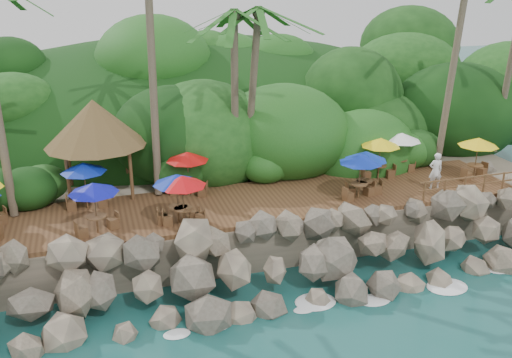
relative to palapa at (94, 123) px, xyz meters
name	(u,v)px	position (x,y,z in m)	size (l,w,h in m)	color
ground	(301,312)	(6.94, -9.29, -5.79)	(140.00, 140.00, 0.00)	#19514F
land_base	(211,161)	(6.94, 6.71, -4.74)	(32.00, 25.20, 2.10)	gray
jungle_hill	(190,145)	(6.94, 14.21, -5.79)	(44.80, 28.00, 15.40)	#143811
seawall	(284,262)	(6.94, -7.29, -4.64)	(29.00, 4.00, 2.30)	gray
terrace	(256,203)	(6.94, -3.29, -3.59)	(26.00, 5.00, 0.20)	brown
jungle_foliage	(215,182)	(6.94, 5.71, -5.79)	(44.00, 16.00, 12.00)	#143811
foam_line	(298,307)	(6.94, -8.99, -5.76)	(25.20, 0.80, 0.06)	white
palapa	(94,123)	(0.00, 0.00, 0.00)	(4.81, 4.81, 4.60)	brown
dining_clusters	(236,167)	(5.96, -3.37, -1.66)	(25.63, 5.23, 2.20)	brown
railing	(484,182)	(17.76, -5.64, -2.88)	(7.20, 0.10, 1.00)	brown
waiter	(436,171)	(15.89, -4.31, -2.56)	(0.68, 0.45, 1.86)	white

